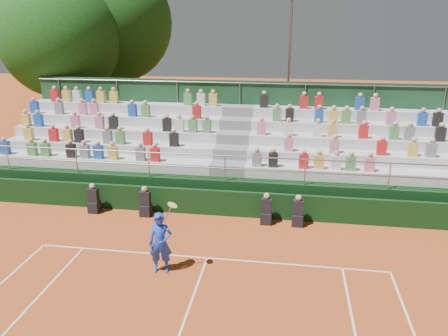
# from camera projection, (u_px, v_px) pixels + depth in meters

# --- Properties ---
(ground) EXTENTS (90.00, 90.00, 0.00)m
(ground) POSITION_uv_depth(u_px,v_px,m) (207.00, 258.00, 13.61)
(ground) COLOR #B34B1D
(ground) RESTS_ON ground
(courtside_wall) EXTENTS (20.00, 0.15, 1.00)m
(courtside_wall) POSITION_uv_depth(u_px,v_px,m) (223.00, 203.00, 16.45)
(courtside_wall) COLOR black
(courtside_wall) RESTS_ON ground
(line_officials) EXTENTS (8.14, 0.40, 1.19)m
(line_officials) POSITION_uv_depth(u_px,v_px,m) (198.00, 207.00, 16.16)
(line_officials) COLOR black
(line_officials) RESTS_ON ground
(grandstand) EXTENTS (20.00, 5.20, 4.40)m
(grandstand) POSITION_uv_depth(u_px,v_px,m) (234.00, 162.00, 19.30)
(grandstand) COLOR black
(grandstand) RESTS_ON ground
(tennis_player) EXTENTS (0.90, 0.55, 2.22)m
(tennis_player) POSITION_uv_depth(u_px,v_px,m) (161.00, 243.00, 12.61)
(tennis_player) COLOR blue
(tennis_player) RESTS_ON ground
(tree_west) EXTENTS (6.47, 6.47, 9.37)m
(tree_west) POSITION_uv_depth(u_px,v_px,m) (60.00, 38.00, 23.60)
(tree_west) COLOR #392814
(tree_west) RESTS_ON ground
(tree_east) EXTENTS (7.24, 7.24, 10.54)m
(tree_east) POSITION_uv_depth(u_px,v_px,m) (112.00, 23.00, 26.41)
(tree_east) COLOR #392814
(tree_east) RESTS_ON ground
(floodlight_mast) EXTENTS (0.60, 0.25, 8.48)m
(floodlight_mast) POSITION_uv_depth(u_px,v_px,m) (289.00, 60.00, 24.42)
(floodlight_mast) COLOR gray
(floodlight_mast) RESTS_ON ground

